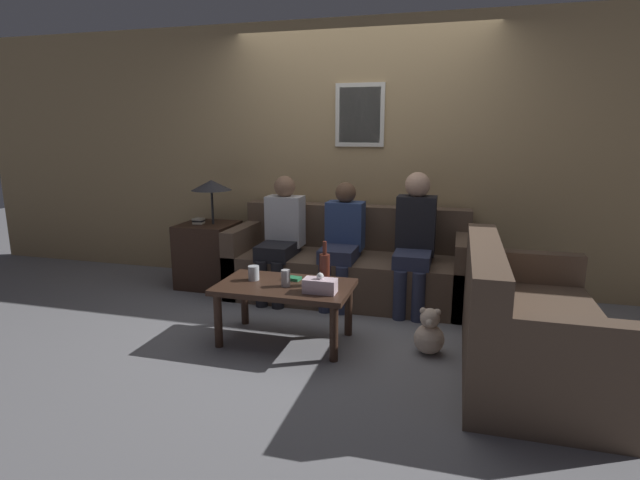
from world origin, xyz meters
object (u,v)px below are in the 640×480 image
(couch_main, at_px, (349,266))
(couch_side, at_px, (525,330))
(coffee_table, at_px, (285,293))
(drinking_glass, at_px, (254,273))
(person_left, at_px, (281,233))
(person_right, at_px, (415,236))
(person_middle, at_px, (342,239))
(wine_bottle, at_px, (325,268))
(teddy_bear, at_px, (429,334))

(couch_main, xyz_separation_m, couch_side, (1.42, -1.21, 0.00))
(coffee_table, height_order, drinking_glass, drinking_glass)
(coffee_table, relative_size, person_left, 0.87)
(person_right, bearing_deg, coffee_table, -130.69)
(couch_main, bearing_deg, drinking_glass, -114.51)
(coffee_table, bearing_deg, person_left, 111.19)
(person_middle, bearing_deg, couch_side, -36.00)
(coffee_table, height_order, wine_bottle, wine_bottle)
(wine_bottle, relative_size, drinking_glass, 2.98)
(wine_bottle, height_order, person_middle, person_middle)
(drinking_glass, height_order, person_left, person_left)
(wine_bottle, bearing_deg, couch_side, -6.02)
(person_middle, bearing_deg, couch_main, 77.34)
(person_left, relative_size, person_right, 0.95)
(person_right, bearing_deg, person_middle, 179.88)
(wine_bottle, bearing_deg, teddy_bear, -1.04)
(wine_bottle, distance_m, drinking_glass, 0.55)
(person_left, distance_m, person_middle, 0.58)
(couch_side, xyz_separation_m, teddy_bear, (-0.61, 0.13, -0.15))
(couch_main, xyz_separation_m, coffee_table, (-0.24, -1.15, 0.08))
(wine_bottle, height_order, person_right, person_right)
(coffee_table, relative_size, person_right, 0.82)
(couch_side, relative_size, wine_bottle, 4.82)
(couch_main, height_order, person_right, person_right)
(person_right, bearing_deg, person_left, -179.54)
(wine_bottle, bearing_deg, person_right, 58.10)
(person_left, height_order, person_middle, person_left)
(person_right, height_order, teddy_bear, person_right)
(couch_side, relative_size, teddy_bear, 4.65)
(person_middle, distance_m, teddy_bear, 1.34)
(coffee_table, height_order, teddy_bear, coffee_table)
(person_left, bearing_deg, person_middle, 1.10)
(couch_main, bearing_deg, coffee_table, -101.74)
(couch_main, height_order, wine_bottle, couch_main)
(couch_side, bearing_deg, person_middle, 54.00)
(couch_main, relative_size, teddy_bear, 6.51)
(couch_side, height_order, wine_bottle, couch_side)
(person_middle, bearing_deg, person_left, -178.90)
(drinking_glass, height_order, person_middle, person_middle)
(wine_bottle, bearing_deg, drinking_glass, -176.38)
(couch_main, bearing_deg, teddy_bear, -52.86)
(couch_main, distance_m, person_left, 0.72)
(teddy_bear, bearing_deg, drinking_glass, -179.11)
(person_right, bearing_deg, wine_bottle, -121.90)
(drinking_glass, relative_size, person_left, 0.10)
(coffee_table, bearing_deg, wine_bottle, 15.44)
(person_right, bearing_deg, couch_main, 165.94)
(wine_bottle, xyz_separation_m, person_right, (0.57, 0.91, 0.09))
(couch_main, height_order, couch_side, same)
(coffee_table, relative_size, wine_bottle, 3.03)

